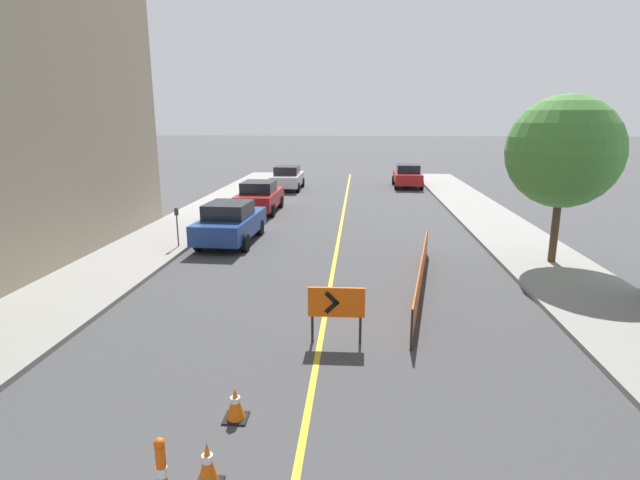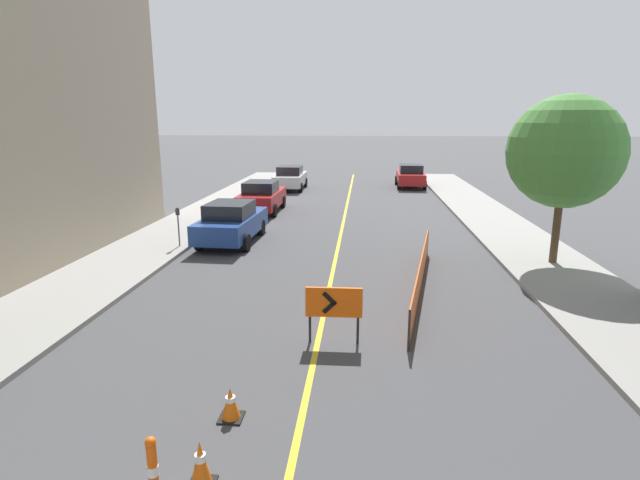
{
  "view_description": "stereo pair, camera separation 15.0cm",
  "coord_description": "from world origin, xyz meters",
  "px_view_note": "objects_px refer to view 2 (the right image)",
  "views": [
    {
      "loc": [
        0.76,
        5.17,
        4.63
      ],
      "look_at": [
        -0.4,
        20.07,
        1.0
      ],
      "focal_mm": 28.0,
      "sensor_mm": 36.0,
      "label": 1
    },
    {
      "loc": [
        0.91,
        5.18,
        4.63
      ],
      "look_at": [
        -0.4,
        20.07,
        1.0
      ],
      "focal_mm": 28.0,
      "sensor_mm": 36.0,
      "label": 2
    }
  ],
  "objects_px": {
    "traffic_cone_farthest": "(231,404)",
    "parked_car_curb_far": "(290,178)",
    "traffic_cone_fifth": "(201,464)",
    "parking_meter_far_curb": "(178,219)",
    "parked_car_curb_near": "(231,222)",
    "street_tree_right_near": "(565,152)",
    "parked_car_opposite_side": "(410,176)",
    "parked_car_curb_mid": "(262,196)",
    "arrow_barricade_primary": "(334,304)"
  },
  "relations": [
    {
      "from": "traffic_cone_fifth",
      "to": "parked_car_opposite_side",
      "type": "bearing_deg",
      "value": 80.02
    },
    {
      "from": "street_tree_right_near",
      "to": "traffic_cone_fifth",
      "type": "bearing_deg",
      "value": -127.25
    },
    {
      "from": "parked_car_curb_near",
      "to": "parked_car_curb_mid",
      "type": "bearing_deg",
      "value": 93.9
    },
    {
      "from": "traffic_cone_fifth",
      "to": "parked_car_curb_far",
      "type": "bearing_deg",
      "value": 95.99
    },
    {
      "from": "parking_meter_far_curb",
      "to": "arrow_barricade_primary",
      "type": "bearing_deg",
      "value": -50.29
    },
    {
      "from": "parked_car_curb_far",
      "to": "parked_car_opposite_side",
      "type": "xyz_separation_m",
      "value": [
        8.15,
        1.9,
        0.0
      ]
    },
    {
      "from": "arrow_barricade_primary",
      "to": "street_tree_right_near",
      "type": "distance_m",
      "value": 9.64
    },
    {
      "from": "arrow_barricade_primary",
      "to": "street_tree_right_near",
      "type": "relative_size",
      "value": 0.23
    },
    {
      "from": "traffic_cone_fifth",
      "to": "parking_meter_far_curb",
      "type": "height_order",
      "value": "parking_meter_far_curb"
    },
    {
      "from": "traffic_cone_farthest",
      "to": "parking_meter_far_curb",
      "type": "xyz_separation_m",
      "value": [
        -4.63,
        10.23,
        0.87
      ]
    },
    {
      "from": "parked_car_curb_near",
      "to": "parked_car_curb_mid",
      "type": "relative_size",
      "value": 1.01
    },
    {
      "from": "parked_car_curb_mid",
      "to": "parked_car_curb_far",
      "type": "height_order",
      "value": "same"
    },
    {
      "from": "parked_car_curb_mid",
      "to": "parked_car_opposite_side",
      "type": "relative_size",
      "value": 0.99
    },
    {
      "from": "parked_car_curb_near",
      "to": "street_tree_right_near",
      "type": "height_order",
      "value": "street_tree_right_near"
    },
    {
      "from": "traffic_cone_farthest",
      "to": "parked_car_curb_near",
      "type": "relative_size",
      "value": 0.12
    },
    {
      "from": "parked_car_curb_far",
      "to": "street_tree_right_near",
      "type": "xyz_separation_m",
      "value": [
        11.08,
        -17.1,
        2.85
      ]
    },
    {
      "from": "parking_meter_far_curb",
      "to": "traffic_cone_fifth",
      "type": "bearing_deg",
      "value": -68.41
    },
    {
      "from": "traffic_cone_farthest",
      "to": "parked_car_opposite_side",
      "type": "xyz_separation_m",
      "value": [
        5.24,
        28.24,
        0.54
      ]
    },
    {
      "from": "parking_meter_far_curb",
      "to": "street_tree_right_near",
      "type": "relative_size",
      "value": 0.27
    },
    {
      "from": "traffic_cone_fifth",
      "to": "parked_car_curb_mid",
      "type": "relative_size",
      "value": 0.15
    },
    {
      "from": "parked_car_curb_far",
      "to": "parked_car_opposite_side",
      "type": "height_order",
      "value": "same"
    },
    {
      "from": "parked_car_curb_near",
      "to": "parked_car_opposite_side",
      "type": "distance_m",
      "value": 18.73
    },
    {
      "from": "parked_car_curb_far",
      "to": "parked_car_opposite_side",
      "type": "relative_size",
      "value": 0.99
    },
    {
      "from": "traffic_cone_fifth",
      "to": "traffic_cone_farthest",
      "type": "relative_size",
      "value": 1.21
    },
    {
      "from": "parked_car_curb_near",
      "to": "parked_car_opposite_side",
      "type": "xyz_separation_m",
      "value": [
        8.24,
        16.82,
        0.0
      ]
    },
    {
      "from": "parked_car_opposite_side",
      "to": "parking_meter_far_curb",
      "type": "relative_size",
      "value": 3.05
    },
    {
      "from": "arrow_barricade_primary",
      "to": "parking_meter_far_curb",
      "type": "height_order",
      "value": "parking_meter_far_curb"
    },
    {
      "from": "traffic_cone_fifth",
      "to": "parked_car_opposite_side",
      "type": "relative_size",
      "value": 0.15
    },
    {
      "from": "parked_car_curb_near",
      "to": "parked_car_curb_mid",
      "type": "distance_m",
      "value": 6.51
    },
    {
      "from": "parked_car_curb_near",
      "to": "traffic_cone_fifth",
      "type": "bearing_deg",
      "value": -74.31
    },
    {
      "from": "parked_car_curb_far",
      "to": "street_tree_right_near",
      "type": "bearing_deg",
      "value": -57.24
    },
    {
      "from": "traffic_cone_farthest",
      "to": "parked_car_curb_mid",
      "type": "relative_size",
      "value": 0.12
    },
    {
      "from": "parked_car_curb_mid",
      "to": "traffic_cone_farthest",
      "type": "bearing_deg",
      "value": -79.47
    },
    {
      "from": "parked_car_curb_near",
      "to": "street_tree_right_near",
      "type": "distance_m",
      "value": 11.73
    },
    {
      "from": "parked_car_opposite_side",
      "to": "street_tree_right_near",
      "type": "height_order",
      "value": "street_tree_right_near"
    },
    {
      "from": "traffic_cone_fifth",
      "to": "traffic_cone_farthest",
      "type": "bearing_deg",
      "value": 90.31
    },
    {
      "from": "traffic_cone_fifth",
      "to": "parking_meter_far_curb",
      "type": "xyz_separation_m",
      "value": [
        -4.64,
        11.72,
        0.81
      ]
    },
    {
      "from": "parked_car_curb_mid",
      "to": "street_tree_right_near",
      "type": "relative_size",
      "value": 0.82
    },
    {
      "from": "parked_car_opposite_side",
      "to": "street_tree_right_near",
      "type": "distance_m",
      "value": 19.43
    },
    {
      "from": "street_tree_right_near",
      "to": "arrow_barricade_primary",
      "type": "bearing_deg",
      "value": -136.67
    },
    {
      "from": "traffic_cone_farthest",
      "to": "parked_car_curb_far",
      "type": "xyz_separation_m",
      "value": [
        -2.91,
        26.34,
        0.54
      ]
    },
    {
      "from": "traffic_cone_fifth",
      "to": "parked_car_curb_near",
      "type": "relative_size",
      "value": 0.15
    },
    {
      "from": "arrow_barricade_primary",
      "to": "parked_car_opposite_side",
      "type": "bearing_deg",
      "value": 80.48
    },
    {
      "from": "traffic_cone_fifth",
      "to": "parked_car_curb_far",
      "type": "xyz_separation_m",
      "value": [
        -2.92,
        27.84,
        0.48
      ]
    },
    {
      "from": "street_tree_right_near",
      "to": "parked_car_opposite_side",
      "type": "bearing_deg",
      "value": 98.76
    },
    {
      "from": "traffic_cone_farthest",
      "to": "street_tree_right_near",
      "type": "xyz_separation_m",
      "value": [
        8.17,
        9.24,
        3.38
      ]
    },
    {
      "from": "traffic_cone_fifth",
      "to": "parked_car_curb_mid",
      "type": "distance_m",
      "value": 19.68
    },
    {
      "from": "traffic_cone_farthest",
      "to": "parked_car_curb_far",
      "type": "distance_m",
      "value": 26.51
    },
    {
      "from": "parked_car_curb_near",
      "to": "street_tree_right_near",
      "type": "relative_size",
      "value": 0.83
    },
    {
      "from": "arrow_barricade_primary",
      "to": "traffic_cone_fifth",
      "type": "bearing_deg",
      "value": -109.2
    }
  ]
}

